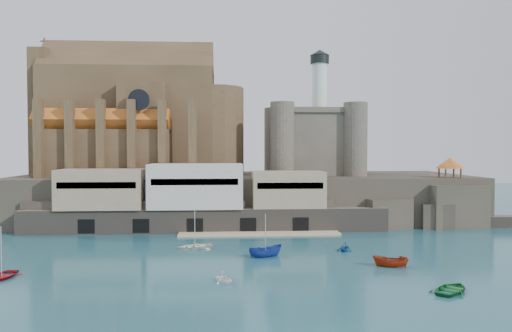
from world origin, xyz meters
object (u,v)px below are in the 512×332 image
Objects in this scene: boat_0 at (2,278)px; boat_2 at (265,257)px; pavilion at (450,164)px; church at (138,122)px; castle_keep at (313,139)px; boat_1 at (223,282)px.

boat_2 is at bearing 21.83° from boat_0.
boat_0 is at bearing -153.31° from pavilion.
pavilion is 1.21× the size of boat_2.
church is 57.99m from boat_0.
castle_keep is 9.56× the size of boat_1.
pavilion is at bearing -30.18° from castle_keep.
pavilion reaches higher than boat_1.
church is 8.92× the size of boat_2.
boat_0 is at bearing 87.96° from boat_2.
boat_1 is at bearing -2.12° from boat_0.
church is at bearing 86.90° from boat_0.
boat_0 is 1.04× the size of boat_2.
boat_2 is (33.51, 9.94, 0.00)m from boat_0.
boat_0 is (-7.83, -53.03, -22.13)m from church.
church is 63.82m from boat_1.
boat_2 is (6.17, 13.51, 0.00)m from boat_1.
castle_keep is at bearing 52.71° from boat_0.
castle_keep reaches higher than pavilion.
boat_2 is at bearing -59.20° from church.
church reaches higher than castle_keep.
boat_2 is at bearing 23.09° from boat_1.
castle_keep is 5.32× the size of boat_0.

